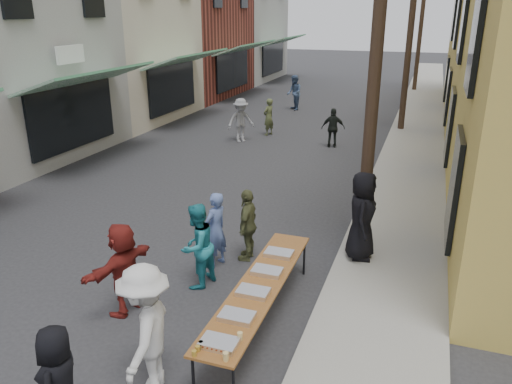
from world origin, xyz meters
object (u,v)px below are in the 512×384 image
Objects in this scene: utility_pole_near at (378,35)px; utility_pole_far at (422,18)px; guest_front_a at (60,383)px; server at (362,216)px; guest_front_c at (197,246)px; catering_tray_sausage at (219,343)px; utility_pole_mid at (411,22)px; serving_table at (259,287)px.

utility_pole_near and utility_pole_far have the same top height.
guest_front_a is 0.83× the size of server.
guest_front_c is at bearing 120.94° from server.
guest_front_a is (-2.70, -30.45, -3.74)m from utility_pole_far.
catering_tray_sausage is (-1.19, -29.15, -3.71)m from utility_pole_far.
utility_pole_near is 12.00m from utility_pole_mid.
guest_front_c is (-1.51, 0.82, 0.11)m from serving_table.
server is at bearing 66.16° from serving_table.
utility_pole_far reaches higher than catering_tray_sausage.
guest_front_c is (-2.70, -2.68, -3.68)m from utility_pole_near.
utility_pole_mid reaches higher than serving_table.
utility_pole_mid reaches higher than guest_front_c.
serving_table is 8.00× the size of catering_tray_sausage.
guest_front_c is at bearing -100.42° from utility_pole_mid.
catering_tray_sausage is 2.89m from guest_front_c.
guest_front_c is (-2.70, -26.68, -3.68)m from utility_pole_far.
utility_pole_near is at bearing 147.06° from guest_front_c.
utility_pole_far is 4.86× the size of server.
utility_pole_near and utility_pole_mid have the same top height.
utility_pole_far is 2.25× the size of serving_table.
utility_pole_near reaches higher than guest_front_a.
utility_pole_mid is 19.01m from guest_front_a.
server is at bearing -89.88° from utility_pole_far.
guest_front_c is 3.40m from server.
guest_front_a is 6.38m from server.
guest_front_c is (-2.70, -14.68, -3.68)m from utility_pole_mid.
server reaches higher than guest_front_a.
utility_pole_mid is 5.47× the size of guest_front_c.
utility_pole_mid is at bearing 90.00° from utility_pole_near.
catering_tray_sausage is at bearing -103.01° from utility_pole_near.
utility_pole_near is 3.54m from server.
utility_pole_far is 30.79m from guest_front_a.
utility_pole_mid is at bearing 156.62° from guest_front_a.
utility_pole_near is at bearing 71.22° from serving_table.
utility_pole_near is at bearing -90.00° from utility_pole_mid.
guest_front_c is at bearing 164.98° from guest_front_a.
utility_pole_far is at bearing 87.66° from catering_tray_sausage.
utility_pole_near is 5.89× the size of guest_front_a.
serving_table is 1.72m from guest_front_c.
utility_pole_near reaches higher than guest_front_c.
serving_table is at bearing -92.48° from utility_pole_far.
guest_front_a is (-1.51, -2.95, 0.05)m from serving_table.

